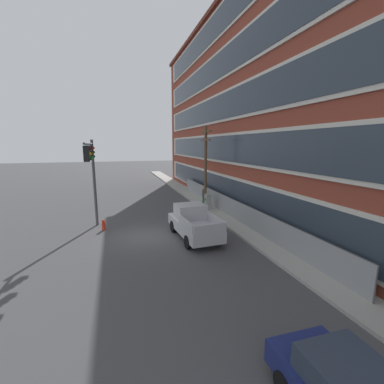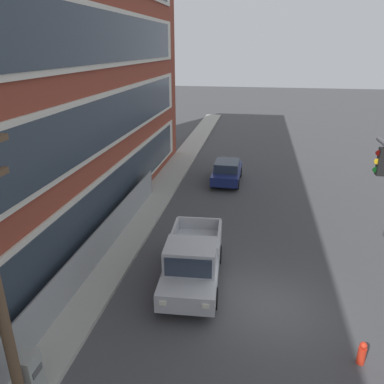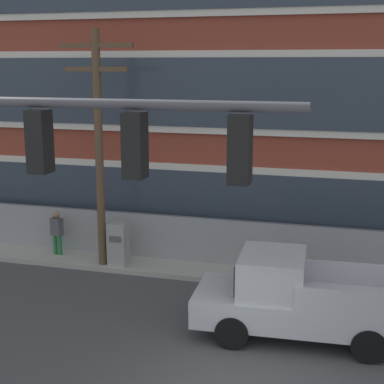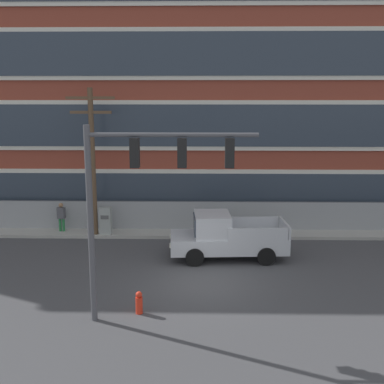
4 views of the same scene
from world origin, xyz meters
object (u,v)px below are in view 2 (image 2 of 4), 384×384
at_px(pickup_truck_silver, 192,262).
at_px(sedan_navy, 227,171).
at_px(fire_hydrant, 362,353).
at_px(electrical_cabinet, 30,379).

xyz_separation_m(pickup_truck_silver, sedan_navy, (12.31, -0.29, -0.17)).
bearing_deg(fire_hydrant, pickup_truck_silver, 61.03).
bearing_deg(fire_hydrant, sedan_navy, 19.28).
xyz_separation_m(sedan_navy, fire_hydrant, (-15.46, -5.41, -0.42)).
xyz_separation_m(electrical_cabinet, fire_hydrant, (2.89, -8.97, -0.40)).
height_order(pickup_truck_silver, fire_hydrant, pickup_truck_silver).
relative_size(pickup_truck_silver, electrical_cabinet, 3.41).
height_order(sedan_navy, electrical_cabinet, electrical_cabinet).
height_order(electrical_cabinet, fire_hydrant, electrical_cabinet).
relative_size(pickup_truck_silver, sedan_navy, 1.26).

